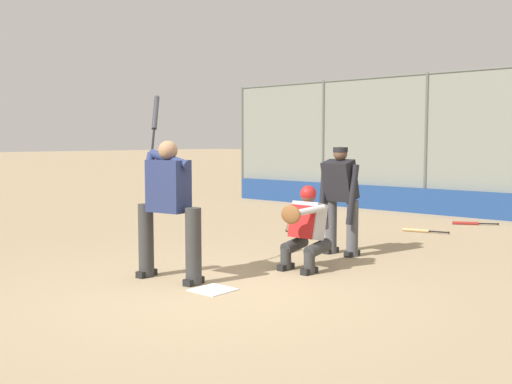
{
  "coord_description": "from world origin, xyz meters",
  "views": [
    {
      "loc": [
        -4.79,
        4.72,
        1.71
      ],
      "look_at": [
        0.22,
        -1.0,
        1.05
      ],
      "focal_mm": 42.0,
      "sensor_mm": 36.0,
      "label": 1
    }
  ],
  "objects_px": {
    "batter_at_plate": "(168,205)",
    "spare_bat_near_backstop": "(419,230)",
    "umpire_home": "(340,197)",
    "catcher_behind_plate": "(305,227)",
    "spare_bat_by_padding": "(469,223)"
  },
  "relations": [
    {
      "from": "batter_at_plate",
      "to": "spare_bat_near_backstop",
      "type": "xyz_separation_m",
      "value": [
        -0.57,
        -5.59,
        -0.9
      ]
    },
    {
      "from": "spare_bat_near_backstop",
      "to": "umpire_home",
      "type": "bearing_deg",
      "value": 79.65
    },
    {
      "from": "batter_at_plate",
      "to": "catcher_behind_plate",
      "type": "relative_size",
      "value": 2.05
    },
    {
      "from": "batter_at_plate",
      "to": "umpire_home",
      "type": "relative_size",
      "value": 1.41
    },
    {
      "from": "batter_at_plate",
      "to": "catcher_behind_plate",
      "type": "height_order",
      "value": "batter_at_plate"
    },
    {
      "from": "batter_at_plate",
      "to": "spare_bat_by_padding",
      "type": "bearing_deg",
      "value": -104.72
    },
    {
      "from": "umpire_home",
      "to": "spare_bat_near_backstop",
      "type": "relative_size",
      "value": 1.91
    },
    {
      "from": "catcher_behind_plate",
      "to": "spare_bat_by_padding",
      "type": "relative_size",
      "value": 1.39
    },
    {
      "from": "spare_bat_near_backstop",
      "to": "spare_bat_by_padding",
      "type": "xyz_separation_m",
      "value": [
        -0.31,
        -1.58,
        0.0
      ]
    },
    {
      "from": "umpire_home",
      "to": "spare_bat_near_backstop",
      "type": "distance_m",
      "value": 2.97
    },
    {
      "from": "umpire_home",
      "to": "spare_bat_by_padding",
      "type": "bearing_deg",
      "value": -91.98
    },
    {
      "from": "spare_bat_near_backstop",
      "to": "spare_bat_by_padding",
      "type": "distance_m",
      "value": 1.61
    },
    {
      "from": "catcher_behind_plate",
      "to": "spare_bat_by_padding",
      "type": "xyz_separation_m",
      "value": [
        0.02,
        -5.61,
        -0.55
      ]
    },
    {
      "from": "spare_bat_by_padding",
      "to": "spare_bat_near_backstop",
      "type": "bearing_deg",
      "value": 49.66
    },
    {
      "from": "catcher_behind_plate",
      "to": "spare_bat_by_padding",
      "type": "height_order",
      "value": "catcher_behind_plate"
    }
  ]
}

